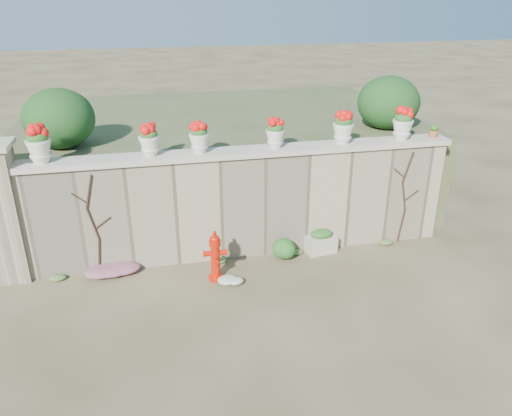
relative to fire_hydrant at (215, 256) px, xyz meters
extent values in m
plane|color=#463B23|center=(0.65, -0.94, -0.48)|extent=(80.00, 80.00, 0.00)
cube|color=tan|center=(0.65, 0.86, 0.52)|extent=(8.00, 0.40, 2.00)
cube|color=#BCB29F|center=(0.65, 0.86, 1.57)|extent=(8.10, 0.52, 0.10)
cube|color=tan|center=(-3.50, 0.86, 0.72)|extent=(0.60, 0.60, 2.40)
cube|color=#384C23|center=(0.65, 4.06, 0.52)|extent=(9.00, 6.00, 2.00)
ellipsoid|color=#143814|center=(-2.55, 2.06, 2.07)|extent=(1.30, 1.30, 1.10)
ellipsoid|color=#143814|center=(4.05, 2.06, 2.07)|extent=(1.30, 1.30, 1.10)
cylinder|color=black|center=(-2.01, 0.64, -0.13)|extent=(0.12, 0.04, 0.70)
cylinder|color=black|center=(-2.04, 0.64, 0.52)|extent=(0.17, 0.04, 0.61)
cylinder|color=black|center=(-2.03, 0.64, 1.12)|extent=(0.18, 0.04, 0.61)
cylinder|color=black|center=(-1.87, 0.64, 0.52)|extent=(0.30, 0.02, 0.22)
cylinder|color=black|center=(-2.20, 0.64, 1.02)|extent=(0.25, 0.02, 0.21)
cylinder|color=black|center=(3.89, 0.64, -0.13)|extent=(0.12, 0.04, 0.70)
cylinder|color=black|center=(3.86, 0.64, 0.52)|extent=(0.17, 0.04, 0.61)
cylinder|color=black|center=(3.87, 0.64, 1.12)|extent=(0.18, 0.04, 0.61)
cylinder|color=black|center=(4.03, 0.64, 0.52)|extent=(0.30, 0.02, 0.22)
cylinder|color=black|center=(3.70, 0.64, 1.02)|extent=(0.25, 0.02, 0.21)
cylinder|color=red|center=(0.00, 0.00, -0.45)|extent=(0.27, 0.27, 0.05)
cylinder|color=red|center=(0.00, 0.00, -0.09)|extent=(0.16, 0.16, 0.59)
cylinder|color=red|center=(0.00, 0.00, 0.05)|extent=(0.20, 0.20, 0.04)
cylinder|color=red|center=(0.00, 0.00, 0.25)|extent=(0.20, 0.20, 0.11)
ellipsoid|color=red|center=(0.00, 0.00, 0.34)|extent=(0.18, 0.18, 0.13)
cylinder|color=red|center=(0.00, 0.00, 0.42)|extent=(0.07, 0.07, 0.10)
cylinder|color=red|center=(-0.13, 0.01, 0.05)|extent=(0.14, 0.10, 0.10)
cylinder|color=red|center=(0.13, 0.00, 0.05)|extent=(0.14, 0.10, 0.10)
cylinder|color=red|center=(0.00, -0.10, -0.05)|extent=(0.09, 0.10, 0.09)
cube|color=#BCB29F|center=(2.15, 0.56, -0.31)|extent=(0.62, 0.42, 0.34)
ellipsoid|color=#1E5119|center=(2.15, 0.56, -0.08)|extent=(0.48, 0.33, 0.17)
ellipsoid|color=#1E5119|center=(1.40, 0.36, -0.21)|extent=(0.55, 0.50, 0.53)
ellipsoid|color=#C02680|center=(-1.81, 0.56, -0.36)|extent=(0.87, 0.58, 0.23)
ellipsoid|color=white|center=(0.25, -0.23, -0.39)|extent=(0.48, 0.39, 0.17)
ellipsoid|color=#1E5119|center=(-2.73, 0.86, 2.06)|extent=(0.35, 0.35, 0.21)
ellipsoid|color=red|center=(-2.73, 0.86, 2.15)|extent=(0.30, 0.30, 0.22)
ellipsoid|color=#1E5119|center=(-0.96, 0.86, 2.01)|extent=(0.31, 0.31, 0.18)
ellipsoid|color=red|center=(-0.96, 0.86, 2.08)|extent=(0.27, 0.27, 0.19)
ellipsoid|color=#1E5119|center=(-0.10, 0.86, 2.00)|extent=(0.30, 0.30, 0.18)
ellipsoid|color=red|center=(-0.10, 0.86, 2.08)|extent=(0.26, 0.26, 0.19)
ellipsoid|color=#1E5119|center=(1.27, 0.86, 1.99)|extent=(0.29, 0.29, 0.17)
ellipsoid|color=red|center=(1.27, 0.86, 2.06)|extent=(0.25, 0.25, 0.18)
ellipsoid|color=#1E5119|center=(2.57, 0.86, 2.04)|extent=(0.33, 0.33, 0.20)
ellipsoid|color=red|center=(2.57, 0.86, 2.12)|extent=(0.29, 0.29, 0.21)
ellipsoid|color=#1E5119|center=(3.77, 0.86, 2.04)|extent=(0.34, 0.34, 0.20)
ellipsoid|color=red|center=(3.77, 0.86, 2.13)|extent=(0.29, 0.29, 0.21)
ellipsoid|color=#1E5119|center=(4.45, 0.86, 1.80)|extent=(0.16, 0.16, 0.11)
camera|label=1|loc=(-0.94, -7.61, 4.28)|focal=35.00mm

